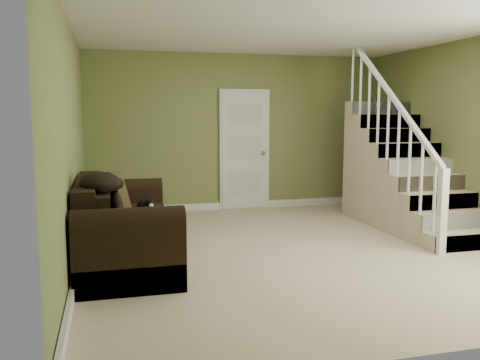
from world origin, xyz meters
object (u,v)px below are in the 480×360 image
side_table (114,208)px  banana (143,218)px  sofa (121,230)px  cat (145,206)px

side_table → banana: size_ratio=4.71×
sofa → side_table: sofa is taller
banana → side_table: bearing=53.0°
sofa → side_table: (-0.06, 1.66, -0.05)m
cat → side_table: bearing=86.2°
side_table → cat: bearing=-77.1°
side_table → banana: (0.29, -1.88, 0.22)m
cat → banana: 0.40m
sofa → side_table: size_ratio=2.85×
side_table → cat: size_ratio=1.90×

